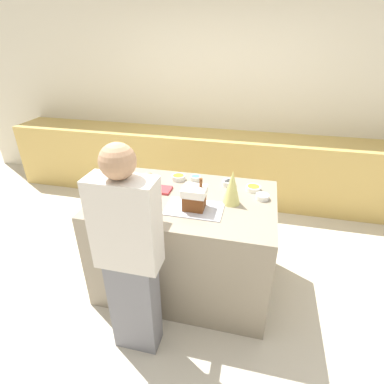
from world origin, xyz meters
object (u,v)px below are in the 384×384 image
candy_bowl_far_left (128,186)px  person (130,257)px  candy_bowl_behind_tray (196,178)px  candy_bowl_front_corner (253,188)px  candy_bowl_center_rear (262,197)px  candy_bowl_near_tray_right (193,189)px  cookbook (160,189)px  decorative_tree (232,187)px  baking_tray (194,208)px  candy_bowl_near_tray_left (178,177)px  gingerbread_house (194,197)px  candy_bowl_beside_tree (229,183)px

candy_bowl_far_left → person: size_ratio=0.08×
candy_bowl_far_left → candy_bowl_behind_tray: (0.53, 0.31, -0.01)m
candy_bowl_front_corner → candy_bowl_center_rear: size_ratio=1.18×
candy_bowl_front_corner → person: size_ratio=0.08×
candy_bowl_near_tray_right → cookbook: 0.29m
decorative_tree → candy_bowl_behind_tray: size_ratio=2.90×
baking_tray → cookbook: cookbook is taller
candy_bowl_near_tray_left → cookbook: 0.27m
person → candy_bowl_far_left: bearing=114.2°
person → candy_bowl_near_tray_left: bearing=87.9°
candy_bowl_behind_tray → candy_bowl_near_tray_right: (0.03, -0.23, 0.00)m
candy_bowl_behind_tray → candy_bowl_center_rear: size_ratio=0.89×
candy_bowl_front_corner → gingerbread_house: bearing=-135.0°
candy_bowl_near_tray_right → candy_bowl_center_rear: size_ratio=0.84×
candy_bowl_near_tray_left → candy_bowl_center_rear: 0.79m
gingerbread_house → cookbook: (-0.36, 0.23, -0.09)m
candy_bowl_far_left → candy_bowl_front_corner: bearing=12.4°
candy_bowl_front_corner → candy_bowl_center_rear: 0.16m
candy_bowl_behind_tray → candy_bowl_far_left: bearing=-149.6°
decorative_tree → baking_tray: bearing=-149.4°
candy_bowl_beside_tree → candy_bowl_center_rear: candy_bowl_beside_tree is taller
candy_bowl_far_left → candy_bowl_near_tray_left: (0.37, 0.29, -0.01)m
candy_bowl_front_corner → candy_bowl_near_tray_right: bearing=-163.5°
candy_bowl_front_corner → cookbook: bearing=-166.0°
candy_bowl_behind_tray → candy_bowl_beside_tree: 0.31m
baking_tray → decorative_tree: size_ratio=1.59×
candy_bowl_near_tray_right → candy_bowl_center_rear: bearing=0.4°
candy_bowl_beside_tree → candy_bowl_near_tray_left: 0.47m
gingerbread_house → decorative_tree: bearing=30.6°
candy_bowl_front_corner → cookbook: (-0.79, -0.20, -0.01)m
candy_bowl_front_corner → person: bearing=-126.5°
candy_bowl_far_left → person: bearing=-65.8°
baking_tray → candy_bowl_behind_tray: (-0.11, 0.51, 0.02)m
person → candy_bowl_behind_tray: bearing=79.6°
decorative_tree → candy_bowl_near_tray_left: bearing=148.6°
gingerbread_house → baking_tray: bearing=-149.9°
gingerbread_house → candy_bowl_far_left: (-0.64, 0.19, -0.07)m
candy_bowl_near_tray_left → person: 1.04m
decorative_tree → candy_bowl_beside_tree: size_ratio=2.46×
candy_bowl_behind_tray → candy_bowl_near_tray_left: candy_bowl_near_tray_left is taller
candy_bowl_near_tray_left → candy_bowl_behind_tray: bearing=9.4°
gingerbread_house → candy_bowl_beside_tree: bearing=66.7°
baking_tray → gingerbread_house: 0.10m
baking_tray → candy_bowl_front_corner: 0.60m
decorative_tree → person: 0.94m
cookbook → candy_bowl_near_tray_right: bearing=9.6°
candy_bowl_beside_tree → cookbook: candy_bowl_beside_tree is taller
candy_bowl_center_rear → person: size_ratio=0.07×
candy_bowl_center_rear → candy_bowl_near_tray_right: bearing=-179.6°
cookbook → person: size_ratio=0.12×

